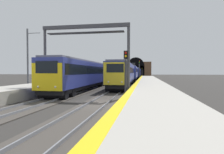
# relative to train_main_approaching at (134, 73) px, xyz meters

# --- Properties ---
(ground_plane) EXTENTS (320.00, 320.00, 0.00)m
(ground_plane) POSITION_rel_train_main_approaching_xyz_m (-46.31, 0.00, -2.30)
(ground_plane) COLOR #302D2B
(platform_right) EXTENTS (112.00, 4.11, 1.06)m
(platform_right) POSITION_rel_train_main_approaching_xyz_m (-46.31, -4.23, -1.77)
(platform_right) COLOR #ADA89E
(platform_right) RESTS_ON ground_plane
(platform_right_edge_strip) EXTENTS (112.00, 0.50, 0.01)m
(platform_right_edge_strip) POSITION_rel_train_main_approaching_xyz_m (-46.31, -2.42, -1.23)
(platform_right_edge_strip) COLOR yellow
(platform_right_edge_strip) RESTS_ON platform_right
(track_main_line) EXTENTS (160.00, 2.80, 0.21)m
(track_main_line) POSITION_rel_train_main_approaching_xyz_m (-46.31, 0.00, -2.25)
(track_main_line) COLOR #423D38
(track_main_line) RESTS_ON ground_plane
(track_adjacent_line) EXTENTS (160.00, 3.11, 0.21)m
(track_adjacent_line) POSITION_rel_train_main_approaching_xyz_m (-46.31, 4.76, -2.26)
(track_adjacent_line) COLOR #423D38
(track_adjacent_line) RESTS_ON ground_plane
(train_main_approaching) EXTENTS (78.41, 3.21, 4.89)m
(train_main_approaching) POSITION_rel_train_main_approaching_xyz_m (0.00, 0.00, 0.00)
(train_main_approaching) COLOR navy
(train_main_approaching) RESTS_ON ground_plane
(train_adjacent_platform) EXTENTS (38.11, 3.03, 4.91)m
(train_adjacent_platform) POSITION_rel_train_main_approaching_xyz_m (-26.67, 4.76, 0.02)
(train_adjacent_platform) COLOR navy
(train_adjacent_platform) RESTS_ON ground_plane
(railway_signal_near) EXTENTS (0.39, 0.38, 4.49)m
(railway_signal_near) POSITION_rel_train_main_approaching_xyz_m (-43.11, -1.80, 0.37)
(railway_signal_near) COLOR #38383D
(railway_signal_near) RESTS_ON ground_plane
(railway_signal_mid) EXTENTS (0.39, 0.38, 6.03)m
(railway_signal_mid) POSITION_rel_train_main_approaching_xyz_m (-3.39, -1.80, 1.31)
(railway_signal_mid) COLOR #38383D
(railway_signal_mid) RESTS_ON ground_plane
(railway_signal_far) EXTENTS (0.39, 0.38, 4.85)m
(railway_signal_far) POSITION_rel_train_main_approaching_xyz_m (46.30, -1.80, 0.66)
(railway_signal_far) COLOR #38383D
(railway_signal_far) RESTS_ON ground_plane
(overhead_signal_gantry) EXTENTS (0.70, 8.99, 7.25)m
(overhead_signal_gantry) POSITION_rel_train_main_approaching_xyz_m (-42.27, 2.38, 3.20)
(overhead_signal_gantry) COLOR #3F3F47
(overhead_signal_gantry) RESTS_ON ground_plane
(tunnel_portal) EXTENTS (2.80, 19.32, 11.57)m
(tunnel_portal) POSITION_rel_train_main_approaching_xyz_m (61.06, 2.38, 2.14)
(tunnel_portal) COLOR brown
(tunnel_portal) RESTS_ON ground_plane
(catenary_mast_near) EXTENTS (0.22, 1.91, 8.11)m
(catenary_mast_near) POSITION_rel_train_main_approaching_xyz_m (-38.22, 11.42, 1.86)
(catenary_mast_near) COLOR #595B60
(catenary_mast_near) RESTS_ON ground_plane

